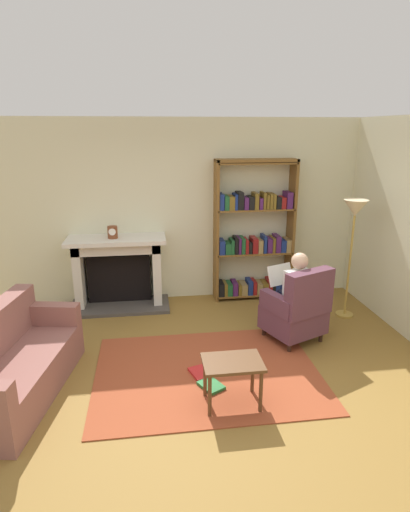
{
  "coord_description": "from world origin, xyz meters",
  "views": [
    {
      "loc": [
        -0.56,
        -3.62,
        2.53
      ],
      "look_at": [
        0.1,
        1.2,
        1.05
      ],
      "focal_mm": 29.29,
      "sensor_mm": 36.0,
      "label": 1
    }
  ],
  "objects_px": {
    "fireplace": "(119,269)",
    "armchair_reading": "(297,309)",
    "mantel_clock": "(113,232)",
    "side_table": "(232,368)",
    "sofa_floral": "(13,366)",
    "seated_reader": "(292,291)",
    "bookshelf": "(254,235)",
    "floor_lamp": "(354,219)"
  },
  "relations": [
    {
      "from": "seated_reader",
      "to": "sofa_floral",
      "type": "xyz_separation_m",
      "value": [
        -3.09,
        -0.79,
        -0.3
      ]
    },
    {
      "from": "armchair_reading",
      "to": "bookshelf",
      "type": "bearing_deg",
      "value": -105.45
    },
    {
      "from": "sofa_floral",
      "to": "seated_reader",
      "type": "bearing_deg",
      "value": -65.15
    },
    {
      "from": "mantel_clock",
      "to": "side_table",
      "type": "xyz_separation_m",
      "value": [
        1.23,
        -2.46,
        -0.76
      ]
    },
    {
      "from": "armchair_reading",
      "to": "sofa_floral",
      "type": "xyz_separation_m",
      "value": [
        -3.13,
        -0.68,
        -0.1
      ]
    },
    {
      "from": "floor_lamp",
      "to": "side_table",
      "type": "bearing_deg",
      "value": -138.6
    },
    {
      "from": "mantel_clock",
      "to": "floor_lamp",
      "type": "xyz_separation_m",
      "value": [
        3.21,
        -0.72,
        0.25
      ]
    },
    {
      "from": "mantel_clock",
      "to": "armchair_reading",
      "type": "relative_size",
      "value": 0.18
    },
    {
      "from": "mantel_clock",
      "to": "side_table",
      "type": "bearing_deg",
      "value": -63.39
    },
    {
      "from": "sofa_floral",
      "to": "floor_lamp",
      "type": "bearing_deg",
      "value": -61.82
    },
    {
      "from": "floor_lamp",
      "to": "sofa_floral",
      "type": "bearing_deg",
      "value": -162.28
    },
    {
      "from": "mantel_clock",
      "to": "side_table",
      "type": "distance_m",
      "value": 2.85
    },
    {
      "from": "armchair_reading",
      "to": "floor_lamp",
      "type": "height_order",
      "value": "floor_lamp"
    },
    {
      "from": "bookshelf",
      "to": "armchair_reading",
      "type": "height_order",
      "value": "bookshelf"
    },
    {
      "from": "seated_reader",
      "to": "fireplace",
      "type": "bearing_deg",
      "value": -54.31
    },
    {
      "from": "armchair_reading",
      "to": "floor_lamp",
      "type": "relative_size",
      "value": 0.59
    },
    {
      "from": "bookshelf",
      "to": "floor_lamp",
      "type": "height_order",
      "value": "bookshelf"
    },
    {
      "from": "floor_lamp",
      "to": "bookshelf",
      "type": "bearing_deg",
      "value": 142.99
    },
    {
      "from": "floor_lamp",
      "to": "mantel_clock",
      "type": "bearing_deg",
      "value": 167.37
    },
    {
      "from": "side_table",
      "to": "bookshelf",
      "type": "bearing_deg",
      "value": 72.03
    },
    {
      "from": "fireplace",
      "to": "armchair_reading",
      "type": "relative_size",
      "value": 1.48
    },
    {
      "from": "mantel_clock",
      "to": "armchair_reading",
      "type": "xyz_separation_m",
      "value": [
        2.27,
        -1.34,
        -0.72
      ]
    },
    {
      "from": "bookshelf",
      "to": "side_table",
      "type": "relative_size",
      "value": 3.79
    },
    {
      "from": "fireplace",
      "to": "bookshelf",
      "type": "height_order",
      "value": "bookshelf"
    },
    {
      "from": "floor_lamp",
      "to": "seated_reader",
      "type": "bearing_deg",
      "value": -152.67
    },
    {
      "from": "bookshelf",
      "to": "side_table",
      "type": "bearing_deg",
      "value": -107.97
    },
    {
      "from": "mantel_clock",
      "to": "bookshelf",
      "type": "xyz_separation_m",
      "value": [
        2.07,
        0.14,
        -0.15
      ]
    },
    {
      "from": "fireplace",
      "to": "floor_lamp",
      "type": "xyz_separation_m",
      "value": [
        3.17,
        -0.82,
        0.83
      ]
    },
    {
      "from": "seated_reader",
      "to": "side_table",
      "type": "distance_m",
      "value": 1.6
    },
    {
      "from": "side_table",
      "to": "armchair_reading",
      "type": "bearing_deg",
      "value": 47.35
    },
    {
      "from": "fireplace",
      "to": "mantel_clock",
      "type": "relative_size",
      "value": 8.35
    },
    {
      "from": "armchair_reading",
      "to": "sofa_floral",
      "type": "bearing_deg",
      "value": -10.63
    },
    {
      "from": "sofa_floral",
      "to": "bookshelf",
      "type": "bearing_deg",
      "value": -43.27
    },
    {
      "from": "sofa_floral",
      "to": "side_table",
      "type": "distance_m",
      "value": 2.14
    },
    {
      "from": "fireplace",
      "to": "floor_lamp",
      "type": "distance_m",
      "value": 3.38
    },
    {
      "from": "mantel_clock",
      "to": "floor_lamp",
      "type": "distance_m",
      "value": 3.3
    },
    {
      "from": "armchair_reading",
      "to": "seated_reader",
      "type": "relative_size",
      "value": 0.85
    },
    {
      "from": "fireplace",
      "to": "armchair_reading",
      "type": "bearing_deg",
      "value": -32.85
    },
    {
      "from": "sofa_floral",
      "to": "mantel_clock",
      "type": "bearing_deg",
      "value": -12.68
    },
    {
      "from": "armchair_reading",
      "to": "seated_reader",
      "type": "bearing_deg",
      "value": -90.0
    },
    {
      "from": "fireplace",
      "to": "seated_reader",
      "type": "bearing_deg",
      "value": -31.37
    },
    {
      "from": "bookshelf",
      "to": "sofa_floral",
      "type": "height_order",
      "value": "bookshelf"
    }
  ]
}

